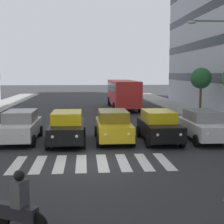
% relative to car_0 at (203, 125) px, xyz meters
% --- Properties ---
extents(ground_plane, '(180.00, 180.00, 0.00)m').
position_rel_car_0_xyz_m(ground_plane, '(6.40, 4.10, -0.89)').
color(ground_plane, '#2D2D30').
extents(crosswalk_markings, '(6.75, 2.80, 0.01)m').
position_rel_car_0_xyz_m(crosswalk_markings, '(6.40, 4.10, -0.88)').
color(crosswalk_markings, silver).
rests_on(crosswalk_markings, ground_plane).
extents(car_0, '(2.02, 4.44, 1.72)m').
position_rel_car_0_xyz_m(car_0, '(0.00, 0.00, 0.00)').
color(car_0, silver).
rests_on(car_0, ground_plane).
extents(car_1, '(2.02, 4.44, 1.72)m').
position_rel_car_0_xyz_m(car_1, '(2.55, -0.02, 0.00)').
color(car_1, black).
rests_on(car_1, ground_plane).
extents(car_2, '(2.02, 4.44, 1.72)m').
position_rel_car_0_xyz_m(car_2, '(5.09, -0.30, 0.00)').
color(car_2, gold).
rests_on(car_2, ground_plane).
extents(car_3, '(2.02, 4.44, 1.72)m').
position_rel_car_0_xyz_m(car_3, '(7.65, 0.01, 0.00)').
color(car_3, black).
rests_on(car_3, ground_plane).
extents(car_4, '(2.02, 4.44, 1.72)m').
position_rel_car_0_xyz_m(car_4, '(10.27, -0.65, 0.00)').
color(car_4, silver).
rests_on(car_4, ground_plane).
extents(bus_behind_traffic, '(2.78, 10.50, 3.00)m').
position_rel_car_0_xyz_m(bus_behind_traffic, '(2.55, -17.22, 0.97)').
color(bus_behind_traffic, red).
rests_on(bus_behind_traffic, ground_plane).
extents(motorcycle_with_rider, '(1.54, 0.89, 1.57)m').
position_rel_car_0_xyz_m(motorcycle_with_rider, '(8.29, 10.04, -0.24)').
color(motorcycle_with_rider, black).
rests_on(motorcycle_with_rider, ground_plane).
extents(street_lamp_left, '(2.85, 0.28, 7.02)m').
position_rel_car_0_xyz_m(street_lamp_left, '(-1.97, -2.33, 3.56)').
color(street_lamp_left, '#4C6B56').
rests_on(street_lamp_left, sidewalk_left).
extents(street_tree_2, '(1.84, 1.84, 4.14)m').
position_rel_car_0_xyz_m(street_tree_2, '(-3.57, -10.24, 2.45)').
color(street_tree_2, '#513823').
rests_on(street_tree_2, sidewalk_left).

